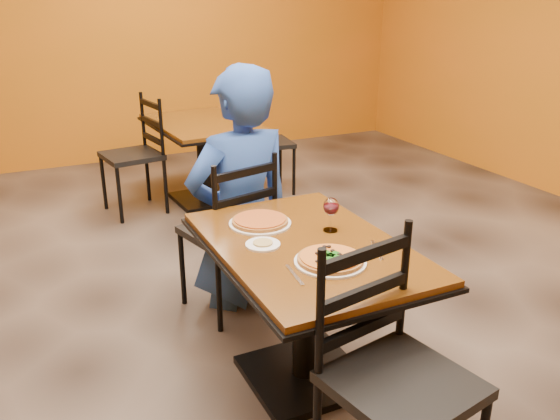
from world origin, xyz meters
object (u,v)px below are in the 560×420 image
plate_main (330,262)px  pizza_far (260,220)px  chair_second_right (268,143)px  table_second (203,143)px  side_plate (263,244)px  chair_second_left (132,156)px  diner (241,189)px  chair_main_near (402,386)px  table_main (306,280)px  plate_far (260,223)px  wine_glass (331,213)px  pizza_main (330,258)px  chair_main_far (227,232)px

plate_main → pizza_far: size_ratio=1.11×
chair_second_right → plate_main: size_ratio=3.08×
table_second → side_plate: (-0.59, -2.69, 0.20)m
table_second → chair_second_right: bearing=-0.0°
chair_second_left → plate_main: size_ratio=3.25×
table_second → diner: diner is taller
diner → chair_main_near: bearing=82.1°
diner → table_main: bearing=82.0°
plate_far → side_plate: 0.26m
plate_far → wine_glass: size_ratio=1.72×
chair_main_near → side_plate: 0.90m
table_second → chair_second_right: 0.65m
wine_glass → plate_far: bearing=141.5°
chair_main_near → chair_second_right: 3.70m
pizza_far → plate_far: bearing=0.0°
chair_second_left → plate_main: 2.99m
pizza_far → side_plate: 0.26m
pizza_far → side_plate: pizza_far is taller
table_main → chair_second_right: bearing=69.2°
chair_main_near → plate_main: (0.02, 0.56, 0.24)m
pizza_main → plate_far: pizza_main is taller
table_main → plate_main: size_ratio=3.97×
plate_main → table_main: bearing=88.7°
chair_second_right → pizza_main: 3.17m
side_plate → chair_second_right: bearing=65.3°
chair_second_left → chair_second_right: (1.29, 0.00, -0.03)m
table_second → chair_main_far: (-0.48, -1.91, -0.06)m
side_plate → wine_glass: bearing=3.2°
chair_second_left → plate_far: chair_second_left is taller
chair_main_far → side_plate: size_ratio=6.19×
table_second → plate_far: 2.51m
table_main → plate_far: 0.37m
table_second → diner: size_ratio=0.87×
chair_second_right → pizza_main: chair_second_right is taller
diner → pizza_main: diner is taller
plate_far → wine_glass: 0.36m
chair_main_near → diner: diner is taller
plate_main → pizza_far: 0.54m
diner → chair_main_far: bearing=21.3°
chair_main_far → pizza_far: 0.61m
pizza_main → wine_glass: bearing=59.8°
pizza_main → wine_glass: size_ratio=1.58×
pizza_main → pizza_far: same height
plate_far → side_plate: same height
chair_main_near → plate_main: 0.61m
side_plate → chair_main_near: bearing=-79.1°
chair_main_far → chair_second_right: bearing=-134.5°
pizza_far → pizza_main: bearing=-79.7°
diner → plate_far: bearing=71.5°
pizza_main → side_plate: size_ratio=1.77×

